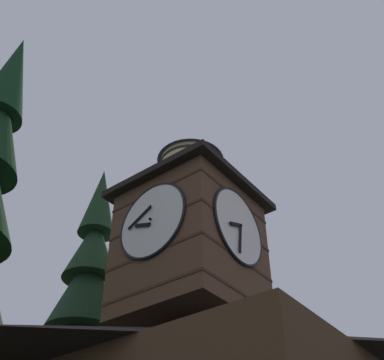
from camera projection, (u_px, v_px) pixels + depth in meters
name	position (u px, v px, depth m)	size (l,w,h in m)	color
clock_tower	(190.00, 239.00, 17.79)	(4.72, 4.72, 8.01)	brown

